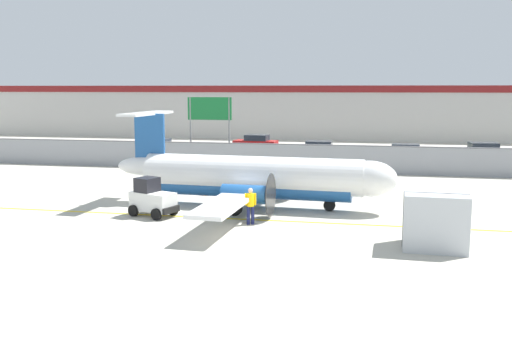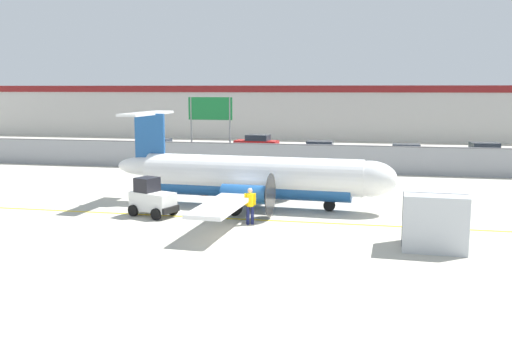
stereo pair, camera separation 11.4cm
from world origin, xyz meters
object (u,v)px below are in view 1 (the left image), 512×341
ground_crew_worker (250,204)px  cargo_container (435,221)px  commuter_airplane (257,177)px  parked_car_1 (256,143)px  traffic_cone_far_left (206,190)px  parked_car_3 (407,154)px  highway_sign (210,114)px  parked_car_2 (318,150)px  baggage_tug (152,199)px  traffic_cone_near_right (243,192)px  traffic_cone_near_left (152,196)px  parked_car_0 (156,147)px  parked_car_4 (482,152)px

ground_crew_worker → cargo_container: (7.87, -2.43, 0.15)m
commuter_airplane → parked_car_1: 26.05m
commuter_airplane → traffic_cone_far_left: (-3.57, 2.64, -1.29)m
parked_car_3 → highway_sign: highway_sign is taller
ground_crew_worker → parked_car_2: (0.89, 23.91, -0.06)m
ground_crew_worker → parked_car_3: (8.26, 22.69, -0.06)m
traffic_cone_far_left → highway_sign: bearing=104.9°
baggage_tug → highway_sign: bearing=118.3°
parked_car_1 → parked_car_3: same height
commuter_airplane → highway_sign: bearing=117.7°
parked_car_1 → ground_crew_worker: bearing=106.8°
baggage_tug → traffic_cone_near_right: baggage_tug is taller
parked_car_2 → traffic_cone_near_left: bearing=71.0°
traffic_cone_near_right → parked_car_1: parked_car_1 is taller
parked_car_0 → traffic_cone_near_right: bearing=128.2°
parked_car_0 → parked_car_3: (21.98, -0.81, 0.00)m
ground_crew_worker → traffic_cone_far_left: bearing=-166.6°
baggage_tug → parked_car_0: baggage_tug is taller
traffic_cone_near_left → parked_car_3: (14.71, 18.49, 0.58)m
parked_car_0 → highway_sign: 8.60m
ground_crew_worker → cargo_container: bearing=54.4°
traffic_cone_near_right → parked_car_2: 17.83m
cargo_container → baggage_tug: bearing=168.4°
baggage_tug → cargo_container: size_ratio=1.04×
cargo_container → traffic_cone_near_right: cargo_container is taller
ground_crew_worker → traffic_cone_near_right: size_ratio=2.66×
ground_crew_worker → traffic_cone_near_left: size_ratio=2.66×
parked_car_1 → highway_sign: size_ratio=0.79×
parked_car_0 → baggage_tug: bearing=114.3°
parked_car_3 → parked_car_4: 6.74m
traffic_cone_near_left → traffic_cone_far_left: 3.33m
cargo_container → parked_car_1: size_ratio=0.57×
baggage_tug → parked_car_2: bearing=96.9°
parked_car_0 → parked_car_2: 14.61m
traffic_cone_near_right → parked_car_4: bearing=49.3°
parked_car_1 → cargo_container: bearing=118.9°
commuter_airplane → traffic_cone_near_left: (-6.01, 0.38, -1.29)m
parked_car_4 → traffic_cone_far_left: bearing=38.0°
traffic_cone_near_right → parked_car_1: 23.38m
traffic_cone_near_left → parked_car_1: parked_car_1 is taller
traffic_cone_far_left → parked_car_0: (-9.72, 17.05, 0.58)m
baggage_tug → parked_car_3: (13.36, 21.89, 0.04)m
traffic_cone_far_left → parked_car_1: parked_car_1 is taller
baggage_tug → parked_car_4: (19.61, 24.41, 0.04)m
traffic_cone_near_right → parked_car_0: size_ratio=0.15×
commuter_airplane → traffic_cone_near_right: size_ratio=25.10×
traffic_cone_near_right → parked_car_1: (-3.86, 23.05, 0.58)m
cargo_container → parked_car_1: bearing=115.4°
traffic_cone_near_right → parked_car_4: parked_car_4 is taller
ground_crew_worker → parked_car_1: bearing=172.4°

